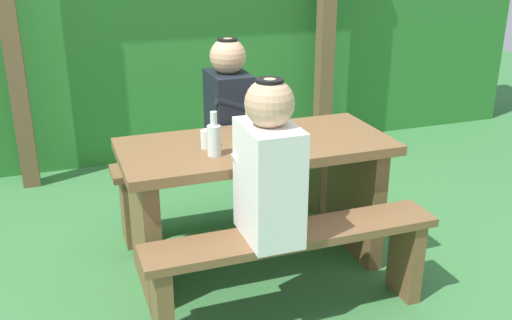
{
  "coord_description": "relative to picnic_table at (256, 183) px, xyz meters",
  "views": [
    {
      "loc": [
        -0.96,
        -2.68,
        1.72
      ],
      "look_at": [
        0.0,
        0.0,
        0.63
      ],
      "focal_mm": 41.0,
      "sensor_mm": 36.0,
      "label": 1
    }
  ],
  "objects": [
    {
      "name": "ground_plane",
      "position": [
        0.0,
        0.0,
        -0.5
      ],
      "size": [
        12.0,
        12.0,
        0.0
      ],
      "primitive_type": "plane",
      "color": "#3A783F"
    },
    {
      "name": "hedge_backdrop",
      "position": [
        0.0,
        2.19,
        0.5
      ],
      "size": [
        6.4,
        0.68,
        2.01
      ],
      "primitive_type": "cube",
      "color": "#2D782D",
      "rests_on": "ground_plane"
    },
    {
      "name": "pergola_post_left",
      "position": [
        -1.18,
        1.63,
        0.58
      ],
      "size": [
        0.12,
        0.12,
        2.15
      ],
      "primitive_type": "cube",
      "color": "brown",
      "rests_on": "ground_plane"
    },
    {
      "name": "pergola_post_right",
      "position": [
        1.18,
        1.63,
        0.58
      ],
      "size": [
        0.12,
        0.12,
        2.15
      ],
      "primitive_type": "cube",
      "color": "brown",
      "rests_on": "ground_plane"
    },
    {
      "name": "picnic_table",
      "position": [
        0.0,
        0.0,
        0.0
      ],
      "size": [
        1.4,
        0.64,
        0.73
      ],
      "color": "brown",
      "rests_on": "ground_plane"
    },
    {
      "name": "bench_near",
      "position": [
        0.0,
        -0.51,
        -0.17
      ],
      "size": [
        1.4,
        0.24,
        0.47
      ],
      "color": "brown",
      "rests_on": "ground_plane"
    },
    {
      "name": "bench_far",
      "position": [
        0.0,
        0.51,
        -0.17
      ],
      "size": [
        1.4,
        0.24,
        0.47
      ],
      "color": "brown",
      "rests_on": "ground_plane"
    },
    {
      "name": "person_white_shirt",
      "position": [
        -0.12,
        -0.51,
        0.3
      ],
      "size": [
        0.25,
        0.35,
        0.72
      ],
      "color": "white",
      "rests_on": "bench_near"
    },
    {
      "name": "person_black_coat",
      "position": [
        0.01,
        0.51,
        0.3
      ],
      "size": [
        0.25,
        0.35,
        0.72
      ],
      "color": "black",
      "rests_on": "bench_far"
    },
    {
      "name": "drinking_glass",
      "position": [
        -0.26,
        0.0,
        0.28
      ],
      "size": [
        0.06,
        0.06,
        0.09
      ],
      "primitive_type": "cylinder",
      "color": "silver",
      "rests_on": "picnic_table"
    },
    {
      "name": "bottle_left",
      "position": [
        -0.26,
        -0.12,
        0.32
      ],
      "size": [
        0.07,
        0.07,
        0.22
      ],
      "color": "silver",
      "rests_on": "picnic_table"
    },
    {
      "name": "bottle_right",
      "position": [
        -0.01,
        0.04,
        0.34
      ],
      "size": [
        0.06,
        0.06,
        0.26
      ],
      "color": "silver",
      "rests_on": "picnic_table"
    },
    {
      "name": "bottle_center",
      "position": [
        0.02,
        -0.12,
        0.32
      ],
      "size": [
        0.07,
        0.07,
        0.23
      ],
      "color": "silver",
      "rests_on": "picnic_table"
    },
    {
      "name": "cell_phone",
      "position": [
        0.03,
        0.13,
        0.24
      ],
      "size": [
        0.08,
        0.15,
        0.01
      ],
      "primitive_type": "cube",
      "rotation": [
        0.0,
        0.0,
        0.09
      ],
      "color": "black",
      "rests_on": "picnic_table"
    }
  ]
}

